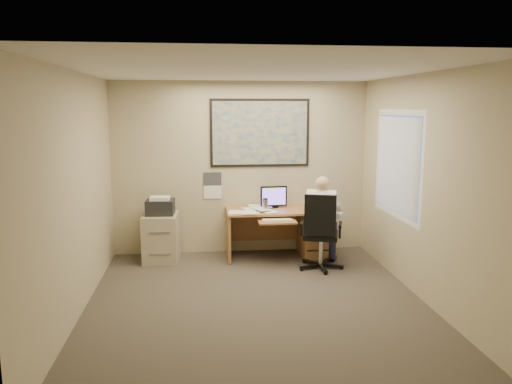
{
  "coord_description": "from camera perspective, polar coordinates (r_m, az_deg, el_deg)",
  "views": [
    {
      "loc": [
        -0.64,
        -5.54,
        2.3
      ],
      "look_at": [
        0.14,
        1.3,
        1.13
      ],
      "focal_mm": 35.0,
      "sensor_mm": 36.0,
      "label": 1
    }
  ],
  "objects": [
    {
      "name": "person",
      "position": [
        7.22,
        7.4,
        -3.48
      ],
      "size": [
        0.82,
        0.92,
        1.33
      ],
      "primitive_type": null,
      "rotation": [
        0.0,
        0.0,
        -0.45
      ],
      "color": "silver",
      "rests_on": "office_chair"
    },
    {
      "name": "world_map",
      "position": [
        7.84,
        0.45,
        6.76
      ],
      "size": [
        1.56,
        0.03,
        1.06
      ],
      "primitive_type": "cube",
      "color": "#1E4C93",
      "rests_on": "room_shell"
    },
    {
      "name": "window_blinds",
      "position": [
        6.9,
        15.83,
        3.07
      ],
      "size": [
        0.06,
        1.4,
        1.3
      ],
      "primitive_type": null,
      "color": "beige",
      "rests_on": "room_shell"
    },
    {
      "name": "wall_calendar",
      "position": [
        7.88,
        -4.99,
        0.74
      ],
      "size": [
        0.28,
        0.01,
        0.42
      ],
      "primitive_type": "cube",
      "color": "white",
      "rests_on": "room_shell"
    },
    {
      "name": "room_shell",
      "position": [
        5.66,
        0.11,
        0.01
      ],
      "size": [
        4.0,
        4.5,
        2.7
      ],
      "color": "#3D372F",
      "rests_on": "ground"
    },
    {
      "name": "filing_cabinet",
      "position": [
        7.69,
        -10.79,
        -4.63
      ],
      "size": [
        0.54,
        0.64,
        0.98
      ],
      "rotation": [
        0.0,
        0.0,
        -0.06
      ],
      "color": "#A99F88",
      "rests_on": "ground"
    },
    {
      "name": "office_chair",
      "position": [
        7.23,
        7.62,
        -6.25
      ],
      "size": [
        0.84,
        0.84,
        1.12
      ],
      "rotation": [
        0.0,
        0.0,
        -0.31
      ],
      "color": "black",
      "rests_on": "ground"
    },
    {
      "name": "desk",
      "position": [
        7.82,
        4.94,
        -4.11
      ],
      "size": [
        1.6,
        0.97,
        1.08
      ],
      "color": "#A06D44",
      "rests_on": "ground"
    }
  ]
}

